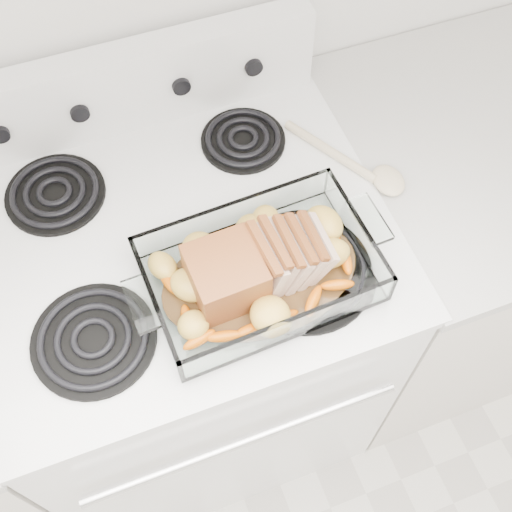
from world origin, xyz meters
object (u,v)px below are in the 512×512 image
object	(u,v)px
electric_range	(196,332)
counter_right	(435,254)
baking_dish	(260,274)
pork_roast	(247,268)

from	to	relation	value
electric_range	counter_right	size ratio (longest dim) A/B	1.20
electric_range	counter_right	distance (m)	0.67
baking_dish	electric_range	bearing A→B (deg)	122.79
electric_range	baking_dish	world-z (taller)	electric_range
baking_dish	pork_roast	distance (m)	0.04
counter_right	baking_dish	distance (m)	0.76
baking_dish	pork_roast	bearing A→B (deg)	177.31
electric_range	counter_right	bearing A→B (deg)	-0.10
pork_roast	baking_dish	bearing A→B (deg)	-14.86
electric_range	counter_right	xyz separation A→B (m)	(0.66, -0.00, -0.02)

